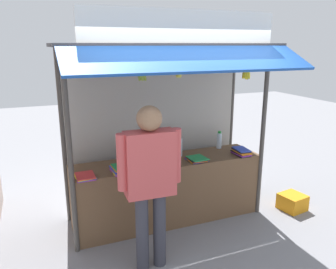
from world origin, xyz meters
The scene contains 16 objects.
ground_plane centered at (0.00, 0.00, 0.00)m, with size 20.00×20.00×0.00m, color gray.
stall_counter centered at (0.00, 0.00, 0.43)m, with size 2.53×0.60×0.86m, color brown.
stall_structure centered at (0.00, 0.14, 1.63)m, with size 2.73×1.52×2.70m.
water_bottle_back_right centered at (0.89, 0.21, 0.98)m, with size 0.07×0.07×0.26m.
water_bottle_mid_right centered at (-0.04, 0.07, 0.97)m, with size 0.07×0.07×0.25m.
water_bottle_center centered at (-0.40, 0.12, 0.98)m, with size 0.08×0.08×0.27m.
water_bottle_front_left centered at (0.21, 0.10, 0.99)m, with size 0.08×0.08×0.29m.
magazine_stack_far_right centered at (1.02, -0.18, 0.90)m, with size 0.19×0.29×0.09m.
magazine_stack_back_left centered at (-0.70, -0.19, 0.89)m, with size 0.21×0.30×0.07m.
magazine_stack_rear_center centered at (0.35, -0.15, 0.88)m, with size 0.26×0.28×0.04m.
magazine_stack_left centered at (-1.11, -0.21, 0.88)m, with size 0.24×0.29×0.04m.
banana_bunch_inner_right centered at (0.87, -0.40, 2.01)m, with size 0.12×0.12×0.30m.
banana_bunch_rightmost centered at (-0.46, -0.40, 2.04)m, with size 0.11×0.12×0.27m.
banana_bunch_leftmost centered at (-0.03, -0.40, 2.04)m, with size 0.08×0.08×0.25m.
vendor_person centered at (-0.55, -0.88, 1.07)m, with size 0.67×0.25×1.77m.
plastic_crate centered at (1.78, -0.43, 0.11)m, with size 0.33×0.33×0.23m, color orange.
Camera 1 is at (-1.57, -3.88, 2.33)m, focal length 35.82 mm.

